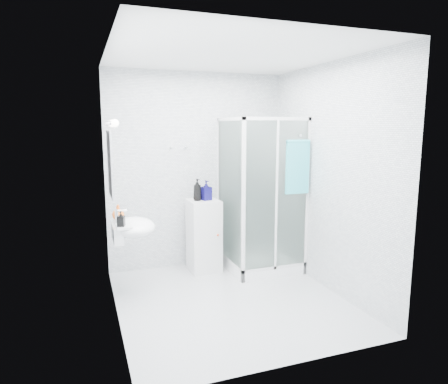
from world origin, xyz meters
name	(u,v)px	position (x,y,z in m)	size (l,w,h in m)	color
room	(231,183)	(0.00, 0.00, 1.30)	(2.40, 2.60, 2.60)	silver
shower_enclosure	(257,237)	(0.67, 0.77, 0.45)	(0.90, 0.95, 2.00)	white
wall_basin	(132,228)	(-0.99, 0.45, 0.80)	(0.46, 0.56, 0.35)	white
mirror	(110,164)	(-1.19, 0.45, 1.50)	(0.02, 0.60, 0.70)	white
vanity_lights	(113,123)	(-1.14, 0.45, 1.92)	(0.10, 0.40, 0.08)	silver
wall_hooks	(179,147)	(-0.25, 1.26, 1.62)	(0.23, 0.06, 0.03)	silver
storage_cabinet	(204,236)	(0.01, 1.00, 0.47)	(0.40, 0.42, 0.94)	silver
hand_towel	(298,166)	(1.01, 0.36, 1.42)	(0.31, 0.05, 0.66)	#32B0BD
shampoo_bottle_a	(197,190)	(-0.08, 1.01, 1.09)	(0.11, 0.11, 0.28)	black
shampoo_bottle_b	(206,190)	(0.04, 1.01, 1.07)	(0.12, 0.12, 0.26)	#0F0C49
soap_dispenser_orange	(118,212)	(-1.11, 0.60, 0.95)	(0.13, 0.13, 0.17)	orange
soap_dispenser_black	(121,219)	(-1.11, 0.28, 0.94)	(0.07, 0.07, 0.16)	black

